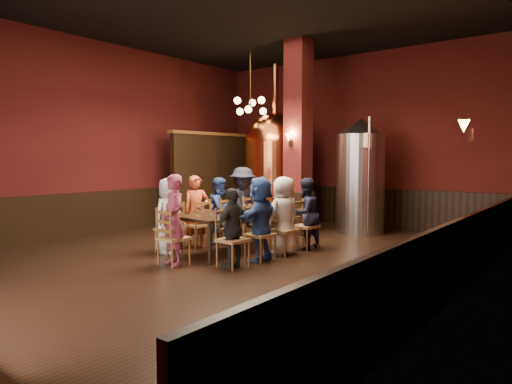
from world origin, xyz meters
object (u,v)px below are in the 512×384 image
Objects in this scene: person_0 at (169,215)px; steel_vessel at (360,176)px; person_1 at (196,212)px; rose_vase at (258,197)px; copper_kettle at (275,167)px; person_2 at (221,210)px; dining_table at (239,215)px.

steel_vessel is at bearing -24.74° from person_0.
person_1 reaches higher than rose_vase.
copper_kettle is 2.36m from steel_vessel.
person_0 is 0.99× the size of person_1.
steel_vessel is 7.42× the size of rose_vase.
person_1 is at bearing -130.25° from rose_vase.
steel_vessel reaches higher than person_2.
rose_vase is at bearing -15.22° from person_1.
person_0 is at bearing -83.06° from copper_kettle.
steel_vessel reaches higher than person_0.
person_2 is 3.78× the size of rose_vase.
dining_table is 0.91m from person_2.
person_0 is 0.53× the size of steel_vessel.
person_2 is (0.10, 1.33, -0.02)m from person_0.
person_0 is at bearing 163.84° from person_2.
steel_vessel is (1.84, 4.33, 0.64)m from person_0.
steel_vessel reaches higher than rose_vase.
rose_vase is at bearing -109.99° from steel_vessel.
dining_table is at bearing -46.33° from person_0.
dining_table is 6.75× the size of rose_vase.
person_1 is 1.29m from rose_vase.
person_2 is at bearing 158.78° from dining_table.
person_2 is (0.05, 0.66, -0.03)m from person_1.
steel_vessel is (2.35, 0.20, -0.18)m from copper_kettle.
dining_table is 1.31m from person_0.
copper_kettle is at bearing 5.30° from person_0.
person_1 is at bearing -158.78° from dining_table.
copper_kettle is at bearing -175.24° from steel_vessel.
copper_kettle is at bearing 118.37° from dining_table.
person_2 is 0.33× the size of copper_kettle.
copper_kettle is (-0.60, 2.80, 0.85)m from person_2.
person_2 is (-0.82, 0.39, 0.00)m from dining_table.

